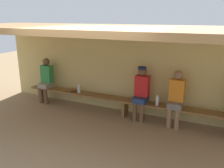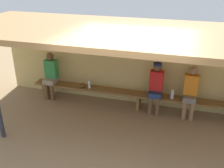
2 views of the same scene
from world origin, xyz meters
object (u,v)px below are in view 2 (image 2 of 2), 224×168
object	(u,v)px
bench	(139,96)
water_bottle_clear	(172,95)
player_near_post	(51,74)
baseball_glove_worn	(82,85)
player_in_white	(190,90)
player_in_red	(156,86)
water_bottle_orange	(89,84)

from	to	relation	value
bench	water_bottle_clear	world-z (taller)	water_bottle_clear
player_near_post	baseball_glove_worn	bearing A→B (deg)	-2.15
player_in_white	baseball_glove_worn	distance (m)	2.87
water_bottle_clear	player_in_white	bearing A→B (deg)	6.69
player_in_red	baseball_glove_worn	world-z (taller)	player_in_red
player_in_red	water_bottle_clear	distance (m)	0.46
water_bottle_clear	baseball_glove_worn	world-z (taller)	water_bottle_clear
water_bottle_clear	baseball_glove_worn	size ratio (longest dim) A/B	0.99
water_bottle_orange	water_bottle_clear	bearing A→B (deg)	-0.09
player_near_post	baseball_glove_worn	size ratio (longest dim) A/B	5.56
player_in_white	water_bottle_orange	xyz separation A→B (m)	(-2.65, -0.05, -0.16)
player_near_post	player_in_white	world-z (taller)	same
water_bottle_clear	water_bottle_orange	world-z (taller)	water_bottle_clear
water_bottle_orange	player_in_red	bearing A→B (deg)	1.49
player_near_post	player_in_white	size ratio (longest dim) A/B	1.00
player_in_red	player_near_post	bearing A→B (deg)	-179.99
baseball_glove_worn	water_bottle_orange	bearing A→B (deg)	101.88
player_in_white	water_bottle_clear	distance (m)	0.45
water_bottle_clear	baseball_glove_worn	distance (m)	2.44
player_near_post	baseball_glove_worn	distance (m)	1.00
bench	water_bottle_orange	bearing A→B (deg)	-178.19
player_in_red	water_bottle_orange	distance (m)	1.81
player_in_white	water_bottle_orange	bearing A→B (deg)	-179.00
bench	water_bottle_clear	bearing A→B (deg)	-3.11
player_in_red	baseball_glove_worn	size ratio (longest dim) A/B	5.60
player_in_red	player_in_white	size ratio (longest dim) A/B	1.01
player_in_white	water_bottle_clear	xyz separation A→B (m)	(-0.42, -0.05, -0.16)
bench	player_near_post	distance (m)	2.58
baseball_glove_worn	water_bottle_clear	bearing A→B (deg)	104.23
water_bottle_orange	player_in_white	bearing A→B (deg)	1.00
water_bottle_clear	baseball_glove_worn	bearing A→B (deg)	179.69
player_in_red	water_bottle_orange	xyz separation A→B (m)	(-1.80, -0.05, -0.18)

